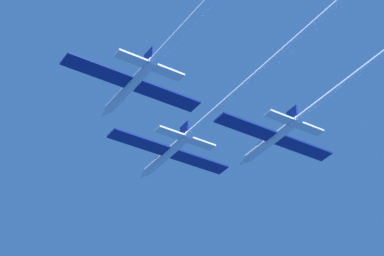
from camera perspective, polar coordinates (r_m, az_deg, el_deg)
jet_lead at (r=106.33m, az=3.50°, el=2.72°), size 20.64×66.99×3.42m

